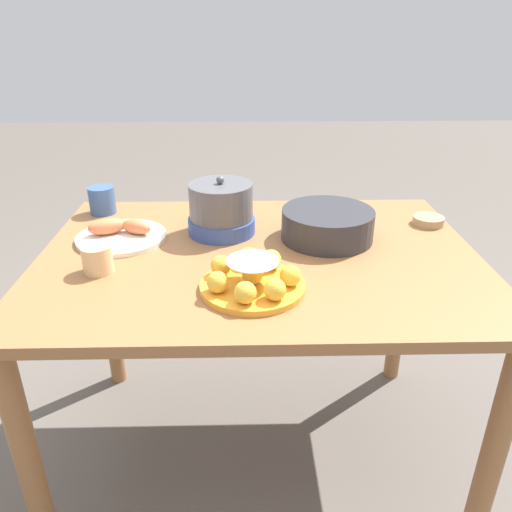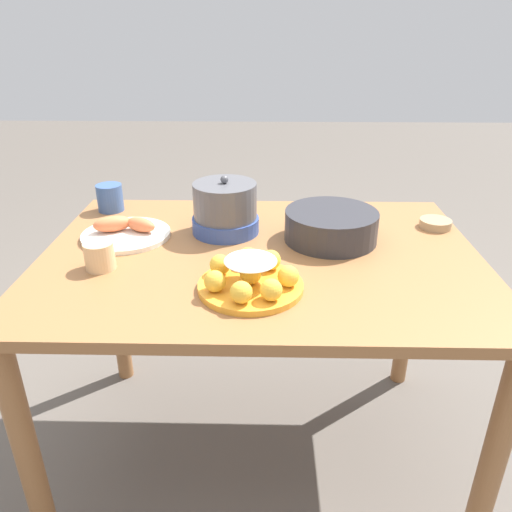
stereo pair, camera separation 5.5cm
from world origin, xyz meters
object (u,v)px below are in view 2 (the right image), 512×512
sauce_bowl (435,223)px  warming_pot (225,209)px  dining_table (261,286)px  seafood_platter (126,231)px  serving_bowl (331,225)px  cake_plate (251,278)px  cup_far (110,198)px  cup_near (100,256)px

sauce_bowl → warming_pot: warming_pot is taller
dining_table → seafood_platter: size_ratio=4.65×
serving_bowl → cake_plate: bearing=-126.9°
cake_plate → cup_far: size_ratio=2.85×
serving_bowl → cup_near: bearing=-162.3°
seafood_platter → warming_pot: bearing=8.3°
serving_bowl → cup_near: 0.66m
serving_bowl → warming_pot: bearing=170.1°
cup_far → warming_pot: 0.45m
cup_near → sauce_bowl: bearing=17.5°
serving_bowl → warming_pot: 0.32m
cup_near → cake_plate: bearing=-14.5°
cake_plate → cup_far: (-0.50, 0.54, 0.01)m
cup_near → cup_far: (-0.10, 0.44, 0.01)m
cup_far → cup_near: bearing=-77.4°
dining_table → cake_plate: size_ratio=4.77×
dining_table → cake_plate: bearing=-95.9°
cup_near → warming_pot: bearing=39.4°
seafood_platter → cup_far: cup_far is taller
cake_plate → sauce_bowl: 0.70m
cake_plate → warming_pot: (-0.09, 0.36, 0.04)m
serving_bowl → cup_far: same height
cake_plate → cup_near: 0.41m
serving_bowl → seafood_platter: serving_bowl is taller
seafood_platter → dining_table: bearing=-14.6°
serving_bowl → warming_pot: (-0.32, 0.06, 0.03)m
sauce_bowl → seafood_platter: bearing=-174.4°
sauce_bowl → warming_pot: size_ratio=0.48×
cake_plate → sauce_bowl: (0.57, 0.41, -0.02)m
serving_bowl → sauce_bowl: bearing=17.1°
seafood_platter → cake_plate: bearing=-39.0°
seafood_platter → warming_pot: size_ratio=1.30×
sauce_bowl → seafood_platter: (-0.96, -0.09, 0.00)m
seafood_platter → cup_far: 0.25m
cup_near → serving_bowl: bearing=17.7°
cup_near → dining_table: bearing=14.0°
cake_plate → warming_pot: bearing=103.9°
warming_pot → seafood_platter: bearing=-171.7°
serving_bowl → cup_far: bearing=161.9°
serving_bowl → cup_far: (-0.72, 0.24, -0.00)m
serving_bowl → sauce_bowl: 0.36m
sauce_bowl → cup_near: cup_near is taller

